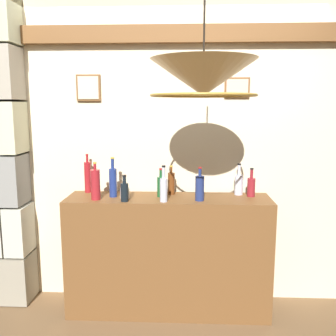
{
  "coord_description": "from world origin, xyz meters",
  "views": [
    {
      "loc": [
        0.13,
        -2.12,
        1.71
      ],
      "look_at": [
        0.0,
        0.77,
        1.22
      ],
      "focal_mm": 40.04,
      "sensor_mm": 36.0,
      "label": 1
    }
  ],
  "objects_px": {
    "liquor_bottle_whiskey": "(200,188)",
    "glass_tumbler_rocks": "(125,193)",
    "liquor_bottle_gin": "(161,186)",
    "liquor_bottle_mezcal": "(125,191)",
    "liquor_bottle_bourbon": "(95,184)",
    "liquor_bottle_sherry": "(113,181)",
    "liquor_bottle_vodka": "(239,184)",
    "liquor_bottle_rum": "(171,183)",
    "liquor_bottle_amaro": "(88,177)",
    "liquor_bottle_vermouth": "(164,188)",
    "pendant_lamp": "(203,79)",
    "liquor_bottle_brandy": "(251,186)"
  },
  "relations": [
    {
      "from": "liquor_bottle_gin",
      "to": "pendant_lamp",
      "type": "relative_size",
      "value": 0.37
    },
    {
      "from": "liquor_bottle_whiskey",
      "to": "glass_tumbler_rocks",
      "type": "height_order",
      "value": "liquor_bottle_whiskey"
    },
    {
      "from": "liquor_bottle_whiskey",
      "to": "liquor_bottle_gin",
      "type": "distance_m",
      "value": 0.33
    },
    {
      "from": "liquor_bottle_whiskey",
      "to": "liquor_bottle_gin",
      "type": "height_order",
      "value": "liquor_bottle_whiskey"
    },
    {
      "from": "liquor_bottle_rum",
      "to": "pendant_lamp",
      "type": "relative_size",
      "value": 0.38
    },
    {
      "from": "liquor_bottle_whiskey",
      "to": "liquor_bottle_gin",
      "type": "relative_size",
      "value": 1.13
    },
    {
      "from": "liquor_bottle_amaro",
      "to": "liquor_bottle_brandy",
      "type": "height_order",
      "value": "liquor_bottle_amaro"
    },
    {
      "from": "liquor_bottle_rum",
      "to": "liquor_bottle_brandy",
      "type": "relative_size",
      "value": 1.03
    },
    {
      "from": "liquor_bottle_brandy",
      "to": "liquor_bottle_mezcal",
      "type": "bearing_deg",
      "value": -168.51
    },
    {
      "from": "liquor_bottle_amaro",
      "to": "liquor_bottle_sherry",
      "type": "distance_m",
      "value": 0.29
    },
    {
      "from": "liquor_bottle_rum",
      "to": "liquor_bottle_amaro",
      "type": "bearing_deg",
      "value": 176.93
    },
    {
      "from": "liquor_bottle_sherry",
      "to": "liquor_bottle_gin",
      "type": "bearing_deg",
      "value": 3.28
    },
    {
      "from": "liquor_bottle_bourbon",
      "to": "liquor_bottle_amaro",
      "type": "relative_size",
      "value": 0.9
    },
    {
      "from": "liquor_bottle_vermouth",
      "to": "liquor_bottle_amaro",
      "type": "bearing_deg",
      "value": 156.54
    },
    {
      "from": "liquor_bottle_rum",
      "to": "liquor_bottle_amaro",
      "type": "relative_size",
      "value": 0.74
    },
    {
      "from": "liquor_bottle_gin",
      "to": "liquor_bottle_mezcal",
      "type": "bearing_deg",
      "value": -148.54
    },
    {
      "from": "liquor_bottle_sherry",
      "to": "liquor_bottle_vermouth",
      "type": "height_order",
      "value": "liquor_bottle_sherry"
    },
    {
      "from": "liquor_bottle_bourbon",
      "to": "liquor_bottle_sherry",
      "type": "xyz_separation_m",
      "value": [
        0.12,
        0.09,
        0.0
      ]
    },
    {
      "from": "liquor_bottle_whiskey",
      "to": "liquor_bottle_brandy",
      "type": "distance_m",
      "value": 0.45
    },
    {
      "from": "liquor_bottle_vodka",
      "to": "pendant_lamp",
      "type": "relative_size",
      "value": 0.41
    },
    {
      "from": "liquor_bottle_vermouth",
      "to": "glass_tumbler_rocks",
      "type": "bearing_deg",
      "value": 164.34
    },
    {
      "from": "liquor_bottle_brandy",
      "to": "liquor_bottle_vodka",
      "type": "xyz_separation_m",
      "value": [
        -0.09,
        0.06,
        0.01
      ]
    },
    {
      "from": "liquor_bottle_rum",
      "to": "glass_tumbler_rocks",
      "type": "bearing_deg",
      "value": -156.15
    },
    {
      "from": "liquor_bottle_vodka",
      "to": "liquor_bottle_brandy",
      "type": "bearing_deg",
      "value": -34.09
    },
    {
      "from": "liquor_bottle_sherry",
      "to": "liquor_bottle_vermouth",
      "type": "xyz_separation_m",
      "value": [
        0.42,
        -0.14,
        -0.02
      ]
    },
    {
      "from": "liquor_bottle_brandy",
      "to": "liquor_bottle_sherry",
      "type": "height_order",
      "value": "liquor_bottle_sherry"
    },
    {
      "from": "liquor_bottle_rum",
      "to": "liquor_bottle_mezcal",
      "type": "height_order",
      "value": "liquor_bottle_rum"
    },
    {
      "from": "liquor_bottle_bourbon",
      "to": "pendant_lamp",
      "type": "bearing_deg",
      "value": -35.12
    },
    {
      "from": "liquor_bottle_gin",
      "to": "liquor_bottle_sherry",
      "type": "distance_m",
      "value": 0.39
    },
    {
      "from": "liquor_bottle_gin",
      "to": "glass_tumbler_rocks",
      "type": "bearing_deg",
      "value": -165.9
    },
    {
      "from": "liquor_bottle_whiskey",
      "to": "liquor_bottle_brandy",
      "type": "xyz_separation_m",
      "value": [
        0.42,
        0.15,
        -0.02
      ]
    },
    {
      "from": "liquor_bottle_whiskey",
      "to": "pendant_lamp",
      "type": "distance_m",
      "value": 0.97
    },
    {
      "from": "liquor_bottle_amaro",
      "to": "liquor_bottle_gin",
      "type": "bearing_deg",
      "value": -11.45
    },
    {
      "from": "liquor_bottle_mezcal",
      "to": "liquor_bottle_brandy",
      "type": "height_order",
      "value": "liquor_bottle_brandy"
    },
    {
      "from": "liquor_bottle_rum",
      "to": "liquor_bottle_amaro",
      "type": "xyz_separation_m",
      "value": [
        -0.71,
        0.04,
        0.04
      ]
    },
    {
      "from": "liquor_bottle_gin",
      "to": "liquor_bottle_amaro",
      "type": "xyz_separation_m",
      "value": [
        -0.63,
        0.13,
        0.05
      ]
    },
    {
      "from": "liquor_bottle_vermouth",
      "to": "pendant_lamp",
      "type": "xyz_separation_m",
      "value": [
        0.27,
        -0.52,
        0.78
      ]
    },
    {
      "from": "liquor_bottle_mezcal",
      "to": "liquor_bottle_brandy",
      "type": "bearing_deg",
      "value": 11.49
    },
    {
      "from": "liquor_bottle_whiskey",
      "to": "liquor_bottle_vermouth",
      "type": "xyz_separation_m",
      "value": [
        -0.28,
        -0.05,
        0.0
      ]
    },
    {
      "from": "liquor_bottle_vermouth",
      "to": "pendant_lamp",
      "type": "distance_m",
      "value": 0.98
    },
    {
      "from": "liquor_bottle_gin",
      "to": "liquor_bottle_brandy",
      "type": "bearing_deg",
      "value": 2.99
    },
    {
      "from": "liquor_bottle_amaro",
      "to": "liquor_bottle_brandy",
      "type": "relative_size",
      "value": 1.4
    },
    {
      "from": "liquor_bottle_brandy",
      "to": "liquor_bottle_bourbon",
      "type": "bearing_deg",
      "value": -172.91
    },
    {
      "from": "liquor_bottle_vodka",
      "to": "liquor_bottle_mezcal",
      "type": "bearing_deg",
      "value": -163.69
    },
    {
      "from": "liquor_bottle_whiskey",
      "to": "liquor_bottle_sherry",
      "type": "height_order",
      "value": "liquor_bottle_sherry"
    },
    {
      "from": "liquor_bottle_gin",
      "to": "liquor_bottle_brandy",
      "type": "distance_m",
      "value": 0.73
    },
    {
      "from": "liquor_bottle_amaro",
      "to": "liquor_bottle_vermouth",
      "type": "relative_size",
      "value": 1.17
    },
    {
      "from": "liquor_bottle_whiskey",
      "to": "glass_tumbler_rocks",
      "type": "distance_m",
      "value": 0.6
    },
    {
      "from": "liquor_bottle_bourbon",
      "to": "liquor_bottle_sherry",
      "type": "height_order",
      "value": "liquor_bottle_sherry"
    },
    {
      "from": "liquor_bottle_vermouth",
      "to": "pendant_lamp",
      "type": "bearing_deg",
      "value": -62.9
    }
  ]
}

